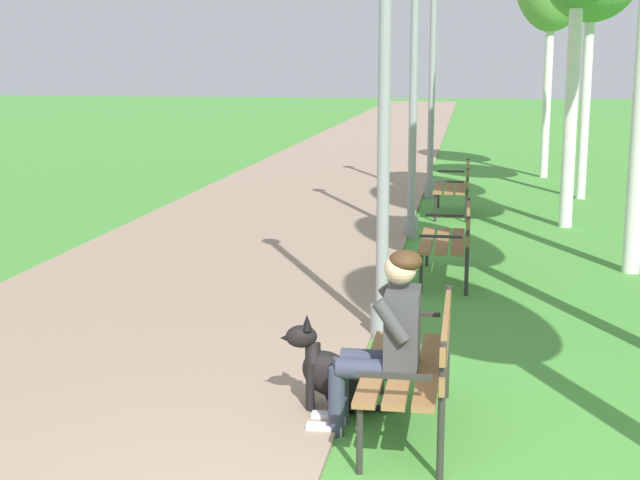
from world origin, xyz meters
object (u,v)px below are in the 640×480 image
object	(u,v)px
park_bench_far	(456,184)
lamp_post_near	(384,92)
park_bench_mid	(451,236)
park_bench_near	(417,359)
dog_black	(335,377)
lamp_post_mid	(414,71)
person_seated_on_near_bench	(386,335)
lamp_post_far	(432,65)

from	to	relation	value
park_bench_far	lamp_post_near	size ratio (longest dim) A/B	0.36
park_bench_mid	park_bench_near	bearing A→B (deg)	-91.68
park_bench_near	dog_black	bearing A→B (deg)	155.11
park_bench_near	park_bench_mid	distance (m)	4.46
lamp_post_near	lamp_post_mid	world-z (taller)	lamp_post_mid
park_bench_far	lamp_post_near	xyz separation A→B (m)	(-0.54, -6.92, 1.67)
park_bench_near	park_bench_far	xyz separation A→B (m)	(0.11, 9.04, 0.00)
park_bench_far	lamp_post_mid	xyz separation A→B (m)	(-0.59, -2.08, 1.81)
person_seated_on_near_bench	lamp_post_mid	distance (m)	7.19
dog_black	park_bench_far	bearing A→B (deg)	85.46
dog_black	lamp_post_far	size ratio (longest dim) A/B	0.18
park_bench_mid	person_seated_on_near_bench	size ratio (longest dim) A/B	1.20
park_bench_far	lamp_post_near	distance (m)	7.14
person_seated_on_near_bench	lamp_post_near	bearing A→B (deg)	96.01
person_seated_on_near_bench	park_bench_mid	bearing A→B (deg)	85.70
dog_black	lamp_post_far	bearing A→B (deg)	88.92
dog_black	lamp_post_mid	distance (m)	7.00
park_bench_near	lamp_post_near	distance (m)	2.73
lamp_post_near	lamp_post_mid	xyz separation A→B (m)	(-0.04, 4.84, 0.14)
person_seated_on_near_bench	lamp_post_far	world-z (taller)	lamp_post_far
lamp_post_far	park_bench_mid	bearing A→B (deg)	-85.40
lamp_post_near	lamp_post_mid	size ratio (longest dim) A/B	0.94
park_bench_mid	lamp_post_far	size ratio (longest dim) A/B	0.33
lamp_post_near	dog_black	bearing A→B (deg)	-94.72
park_bench_near	lamp_post_near	bearing A→B (deg)	101.57
dog_black	lamp_post_far	world-z (taller)	lamp_post_far
lamp_post_mid	lamp_post_far	bearing A→B (deg)	88.68
dog_black	lamp_post_mid	bearing A→B (deg)	89.06
person_seated_on_near_bench	park_bench_far	bearing A→B (deg)	88.00
park_bench_mid	person_seated_on_near_bench	world-z (taller)	person_seated_on_near_bench
dog_black	lamp_post_near	size ratio (longest dim) A/B	0.20
park_bench_mid	lamp_post_near	distance (m)	2.93
park_bench_mid	lamp_post_far	world-z (taller)	lamp_post_far
park_bench_mid	lamp_post_near	bearing A→B (deg)	-103.57
dog_black	person_seated_on_near_bench	bearing A→B (deg)	-38.82
park_bench_mid	lamp_post_far	distance (m)	6.71
dog_black	lamp_post_near	xyz separation A→B (m)	(0.15, 1.85, 1.92)
park_bench_mid	lamp_post_mid	world-z (taller)	lamp_post_mid
lamp_post_near	lamp_post_mid	bearing A→B (deg)	90.51
lamp_post_near	lamp_post_far	bearing A→B (deg)	89.69
person_seated_on_near_bench	dog_black	distance (m)	0.64
park_bench_far	person_seated_on_near_bench	world-z (taller)	person_seated_on_near_bench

